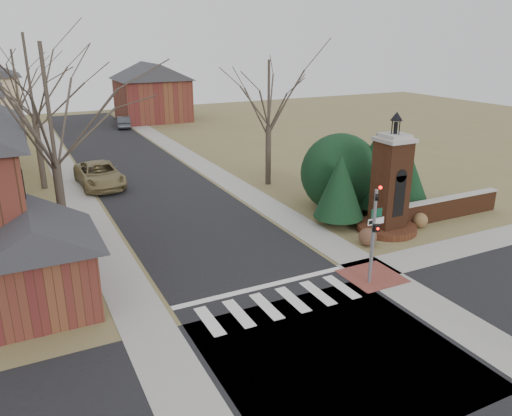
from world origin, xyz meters
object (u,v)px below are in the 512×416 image
pickup_truck (99,175)px  brick_gate_monument (390,193)px  sign_post (375,225)px  traffic_signal_pole (374,227)px  distant_car (124,122)px

pickup_truck → brick_gate_monument: bearing=-53.5°
pickup_truck → sign_post: bearing=-66.1°
brick_gate_monument → pickup_truck: bearing=128.1°
traffic_signal_pole → brick_gate_monument: 6.47m
brick_gate_monument → pickup_truck: brick_gate_monument is taller
traffic_signal_pole → sign_post: traffic_signal_pole is taller
sign_post → pickup_truck: (-8.99, 18.83, -1.11)m
traffic_signal_pole → brick_gate_monument: (4.70, 4.42, -0.42)m
traffic_signal_pole → pickup_truck: 21.73m
sign_post → brick_gate_monument: bearing=41.4°
sign_post → pickup_truck: bearing=115.5°
brick_gate_monument → distant_car: bearing=98.2°
pickup_truck → distant_car: (6.76, 23.12, -0.16)m
pickup_truck → distant_car: size_ratio=1.46×
traffic_signal_pole → distant_car: 43.42m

